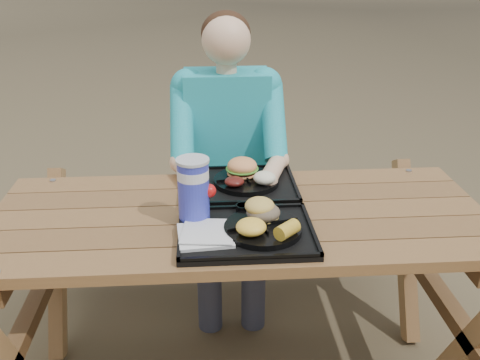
{
  "coord_description": "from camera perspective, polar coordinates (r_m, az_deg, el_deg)",
  "views": [
    {
      "loc": [
        -0.12,
        -1.72,
        1.64
      ],
      "look_at": [
        0.0,
        0.0,
        0.88
      ],
      "focal_mm": 40.0,
      "sensor_mm": 36.0,
      "label": 1
    }
  ],
  "objects": [
    {
      "name": "plate_near",
      "position": [
        1.78,
        2.46,
        -5.2
      ],
      "size": [
        0.26,
        0.26,
        0.02
      ],
      "primitive_type": "cylinder",
      "color": "black",
      "rests_on": "tray_near"
    },
    {
      "name": "condiment_mustard",
      "position": [
        1.89,
        2.29,
        -3.13
      ],
      "size": [
        0.05,
        0.05,
        0.03
      ],
      "primitive_type": "cylinder",
      "color": "gold",
      "rests_on": "tray_near"
    },
    {
      "name": "condiment_bbq",
      "position": [
        1.9,
        0.31,
        -3.08
      ],
      "size": [
        0.05,
        0.05,
        0.03
      ],
      "primitive_type": "cylinder",
      "color": "#320705",
      "rests_on": "tray_near"
    },
    {
      "name": "napkin_stack",
      "position": [
        1.75,
        -3.74,
        -5.81
      ],
      "size": [
        0.19,
        0.19,
        0.02
      ],
      "primitive_type": "cube",
      "rotation": [
        0.0,
        0.0,
        0.09
      ],
      "color": "silver",
      "rests_on": "tray_near"
    },
    {
      "name": "picnic_table",
      "position": [
        2.14,
        -0.0,
        -12.44
      ],
      "size": [
        1.8,
        1.49,
        0.75
      ],
      "primitive_type": null,
      "color": "#999999",
      "rests_on": "ground"
    },
    {
      "name": "potato_salad",
      "position": [
        2.07,
        2.64,
        0.24
      ],
      "size": [
        0.09,
        0.09,
        0.05
      ],
      "primitive_type": "ellipsoid",
      "color": "white",
      "rests_on": "plate_far"
    },
    {
      "name": "corn_cob",
      "position": [
        1.71,
        5.05,
        -5.31
      ],
      "size": [
        0.12,
        0.12,
        0.05
      ],
      "primitive_type": null,
      "rotation": [
        0.0,
        0.0,
        0.76
      ],
      "color": "gold",
      "rests_on": "plate_near"
    },
    {
      "name": "sandwich",
      "position": [
        1.8,
        2.52,
        -2.54
      ],
      "size": [
        0.11,
        0.11,
        0.11
      ],
      "primitive_type": null,
      "color": "gold",
      "rests_on": "plate_near"
    },
    {
      "name": "tray_far",
      "position": [
        2.12,
        -0.12,
        -0.72
      ],
      "size": [
        0.45,
        0.35,
        0.02
      ],
      "primitive_type": "cube",
      "color": "black",
      "rests_on": "picnic_table"
    },
    {
      "name": "cutlery_far",
      "position": [
        2.12,
        -4.67,
        -0.45
      ],
      "size": [
        0.05,
        0.15,
        0.01
      ],
      "primitive_type": "cube",
      "rotation": [
        0.0,
        0.0,
        -0.16
      ],
      "color": "black",
      "rests_on": "tray_far"
    },
    {
      "name": "baked_beans",
      "position": [
        2.05,
        -0.61,
        -0.16
      ],
      "size": [
        0.08,
        0.08,
        0.03
      ],
      "primitive_type": "ellipsoid",
      "color": "#571611",
      "rests_on": "plate_far"
    },
    {
      "name": "mac_cheese",
      "position": [
        1.72,
        1.2,
        -5.02
      ],
      "size": [
        0.1,
        0.1,
        0.05
      ],
      "primitive_type": "ellipsoid",
      "color": "yellow",
      "rests_on": "plate_near"
    },
    {
      "name": "soda_cup",
      "position": [
        1.82,
        -4.98,
        -1.2
      ],
      "size": [
        0.11,
        0.11,
        0.21
      ],
      "primitive_type": "cylinder",
      "color": "#171FAD",
      "rests_on": "tray_near"
    },
    {
      "name": "tray_near",
      "position": [
        1.79,
        0.67,
        -5.74
      ],
      "size": [
        0.45,
        0.35,
        0.02
      ],
      "primitive_type": "cube",
      "color": "black",
      "rests_on": "picnic_table"
    },
    {
      "name": "burger",
      "position": [
        2.14,
        0.23,
        1.92
      ],
      "size": [
        0.12,
        0.12,
        0.11
      ],
      "primitive_type": null,
      "color": "#F79B57",
      "rests_on": "plate_far"
    },
    {
      "name": "plate_far",
      "position": [
        2.13,
        0.67,
        -0.09
      ],
      "size": [
        0.26,
        0.26,
        0.02
      ],
      "primitive_type": "cylinder",
      "color": "black",
      "rests_on": "tray_far"
    },
    {
      "name": "diner",
      "position": [
        2.54,
        -1.34,
        0.53
      ],
      "size": [
        0.48,
        0.84,
        1.28
      ],
      "primitive_type": null,
      "color": "#1776A1",
      "rests_on": "ground"
    }
  ]
}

